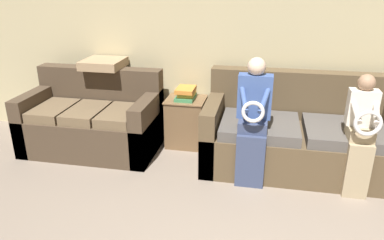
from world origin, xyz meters
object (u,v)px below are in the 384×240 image
object	(u,v)px
couch_main	(299,137)
book_stack	(186,93)
throw_pillow	(104,64)
side_shelf	(186,121)
child_left_seated	(253,117)
couch_side	(93,122)
child_right_seated	(361,130)

from	to	relation	value
couch_main	book_stack	xyz separation A→B (m)	(-1.32, 0.29, 0.32)
throw_pillow	side_shelf	bearing A→B (deg)	1.46
side_shelf	child_left_seated	bearing A→B (deg)	-40.51
couch_side	book_stack	distance (m)	1.16
child_left_seated	book_stack	distance (m)	1.08
couch_main	book_stack	size ratio (longest dim) A/B	6.67
couch_main	couch_side	distance (m)	2.39
couch_side	child_right_seated	size ratio (longest dim) A/B	1.35
child_right_seated	side_shelf	distance (m)	1.98
side_shelf	throw_pillow	xyz separation A→B (m)	(-1.00, -0.03, 0.68)
couch_main	child_right_seated	bearing A→B (deg)	-40.63
couch_main	book_stack	bearing A→B (deg)	167.59
child_right_seated	throw_pillow	distance (m)	2.93
couch_side	side_shelf	distance (m)	1.11
couch_main	couch_side	xyz separation A→B (m)	(-2.39, -0.03, -0.00)
throw_pillow	couch_side	bearing A→B (deg)	-102.25
couch_side	child_left_seated	size ratio (longest dim) A/B	1.23
side_shelf	child_right_seated	bearing A→B (deg)	-21.52
couch_side	child_left_seated	bearing A→B (deg)	-11.58
couch_side	side_shelf	size ratio (longest dim) A/B	2.61
couch_main	couch_side	world-z (taller)	couch_main
side_shelf	throw_pillow	bearing A→B (deg)	-178.54
child_left_seated	child_right_seated	bearing A→B (deg)	-0.74
couch_side	side_shelf	bearing A→B (deg)	16.57
couch_side	child_right_seated	xyz separation A→B (m)	(2.89, -0.40, 0.30)
book_stack	throw_pillow	size ratio (longest dim) A/B	0.66
side_shelf	book_stack	bearing A→B (deg)	-9.32
couch_side	book_stack	xyz separation A→B (m)	(1.07, 0.32, 0.33)
couch_main	child_right_seated	xyz separation A→B (m)	(0.50, -0.43, 0.30)
throw_pillow	book_stack	bearing A→B (deg)	1.42
couch_main	throw_pillow	size ratio (longest dim) A/B	4.38
couch_main	couch_side	bearing A→B (deg)	-179.36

